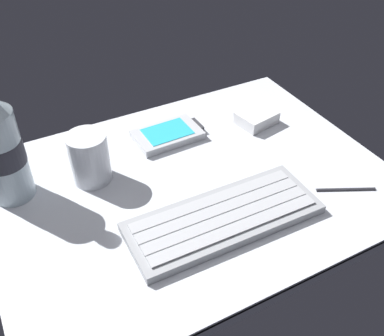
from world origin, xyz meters
TOP-DOWN VIEW (x-y plane):
  - ground_plane at (0.00, -0.23)cm, footprint 64.00×48.00cm
  - keyboard at (-0.42, -9.95)cm, footprint 29.15×11.41cm
  - handheld_device at (1.98, 13.14)cm, footprint 12.94×7.90cm
  - juice_cup at (-14.00, 8.57)cm, footprint 6.40×6.40cm
  - water_bottle at (-26.14, 10.75)cm, footprint 6.73×6.73cm
  - charger_block at (19.09, 9.53)cm, footprint 7.91×6.79cm
  - stylus_pen at (20.87, -13.25)cm, footprint 8.83×4.82cm

SIDE VIEW (x-z plane):
  - ground_plane at x=0.00cm, z-range -2.39..0.41cm
  - stylus_pen at x=20.87cm, z-range 0.00..0.70cm
  - handheld_device at x=1.98cm, z-range -0.02..1.48cm
  - keyboard at x=-0.42cm, z-range -0.04..1.66cm
  - charger_block at x=19.09cm, z-range 0.00..2.40cm
  - juice_cup at x=-14.00cm, z-range -0.34..8.16cm
  - water_bottle at x=-26.14cm, z-range -1.39..19.41cm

